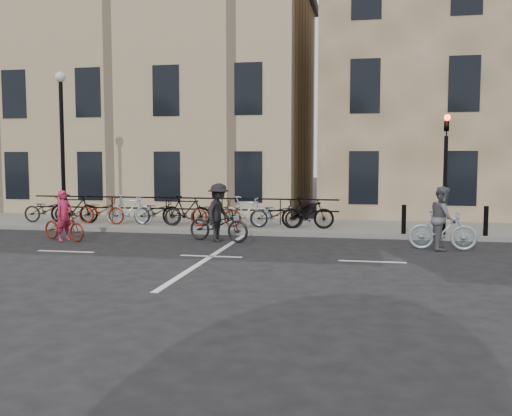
% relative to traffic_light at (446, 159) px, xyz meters
% --- Properties ---
extents(ground, '(120.00, 120.00, 0.00)m').
position_rel_traffic_light_xyz_m(ground, '(-6.20, -4.34, -2.45)').
color(ground, black).
rests_on(ground, ground).
extents(sidewalk, '(46.00, 4.00, 0.15)m').
position_rel_traffic_light_xyz_m(sidewalk, '(-10.20, 1.66, -2.38)').
color(sidewalk, slate).
rests_on(sidewalk, ground).
extents(building_east, '(14.00, 10.00, 12.00)m').
position_rel_traffic_light_xyz_m(building_east, '(2.80, 8.66, 3.70)').
color(building_east, '#897352').
rests_on(building_east, sidewalk).
extents(building_west, '(20.00, 10.00, 10.00)m').
position_rel_traffic_light_xyz_m(building_west, '(-15.20, 8.66, 2.70)').
color(building_west, tan).
rests_on(building_west, sidewalk).
extents(traffic_light, '(0.18, 0.30, 3.90)m').
position_rel_traffic_light_xyz_m(traffic_light, '(0.00, 0.00, 0.00)').
color(traffic_light, black).
rests_on(traffic_light, sidewalk).
extents(lamp_post, '(0.36, 0.36, 5.28)m').
position_rel_traffic_light_xyz_m(lamp_post, '(-12.70, 0.06, 1.04)').
color(lamp_post, black).
rests_on(lamp_post, sidewalk).
extents(bollard_east, '(0.14, 0.14, 0.90)m').
position_rel_traffic_light_xyz_m(bollard_east, '(-1.20, -0.09, -1.85)').
color(bollard_east, black).
rests_on(bollard_east, sidewalk).
extents(bollard_west, '(0.14, 0.14, 0.90)m').
position_rel_traffic_light_xyz_m(bollard_west, '(1.20, -0.09, -1.85)').
color(bollard_west, black).
rests_on(bollard_west, sidewalk).
extents(parked_bikes, '(11.45, 1.23, 1.05)m').
position_rel_traffic_light_xyz_m(parked_bikes, '(-9.02, 0.70, -1.81)').
color(parked_bikes, black).
rests_on(parked_bikes, sidewalk).
extents(cyclist_pink, '(1.80, 1.15, 1.52)m').
position_rel_traffic_light_xyz_m(cyclist_pink, '(-11.31, -2.42, -1.93)').
color(cyclist_pink, maroon).
rests_on(cyclist_pink, ground).
extents(cyclist_grey, '(1.81, 0.88, 1.73)m').
position_rel_traffic_light_xyz_m(cyclist_grey, '(-0.31, -2.16, -1.75)').
color(cyclist_grey, '#92AFBF').
rests_on(cyclist_grey, ground).
extents(cyclist_dark, '(2.06, 1.24, 1.74)m').
position_rel_traffic_light_xyz_m(cyclist_dark, '(-6.68, -1.74, -1.77)').
color(cyclist_dark, black).
rests_on(cyclist_dark, ground).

